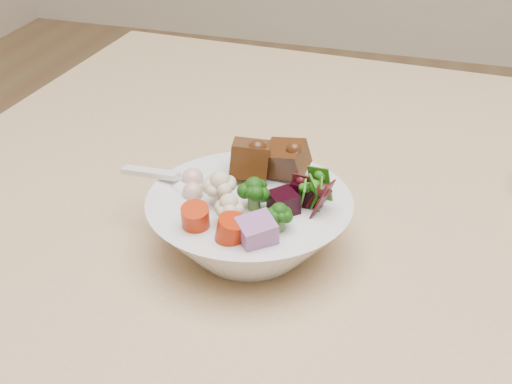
# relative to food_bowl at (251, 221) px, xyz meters

# --- Properties ---
(food_bowl) EXTENTS (0.20, 0.20, 0.11)m
(food_bowl) POSITION_rel_food_bowl_xyz_m (0.00, 0.00, 0.00)
(food_bowl) COLOR silver
(food_bowl) RESTS_ON dining_table
(soup_spoon) EXTENTS (0.10, 0.04, 0.02)m
(soup_spoon) POSITION_rel_food_bowl_xyz_m (-0.08, 0.01, 0.02)
(soup_spoon) COLOR silver
(soup_spoon) RESTS_ON food_bowl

